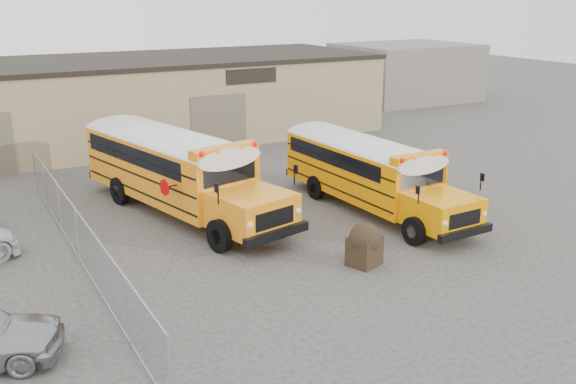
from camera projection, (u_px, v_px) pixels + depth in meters
ground at (287, 257)px, 20.92m from camera, size 120.00×120.00×0.00m
warehouse at (120, 99)px, 36.94m from camera, size 30.20×10.20×4.67m
chainlink_fence at (77, 234)px, 20.40m from camera, size 0.07×18.07×1.81m
distant_building_right at (405, 72)px, 51.41m from camera, size 10.00×8.00×4.40m
school_bus_left at (97, 137)px, 29.56m from camera, size 5.08×11.32×3.22m
school_bus_right at (291, 140)px, 30.07m from camera, size 2.84×9.80×2.84m
tarp_bundle at (365, 244)px, 20.09m from camera, size 1.16×1.10×1.40m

